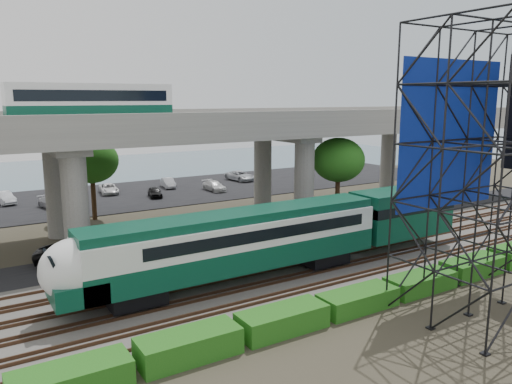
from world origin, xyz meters
TOP-DOWN VIEW (x-y plane):
  - ground at (0.00, 0.00)m, footprint 140.00×140.00m
  - ballast_bed at (0.00, 2.00)m, footprint 90.00×12.00m
  - service_road at (0.00, 10.50)m, footprint 90.00×5.00m
  - parking_lot at (0.00, 34.00)m, footprint 90.00×18.00m
  - harbor_water at (0.00, 56.00)m, footprint 140.00×40.00m
  - rail_tracks at (0.00, 2.00)m, footprint 90.00×9.52m
  - commuter_train at (-0.71, 2.00)m, footprint 29.30×3.06m
  - overpass at (-0.56, 16.00)m, footprint 80.00×12.00m
  - scaffold_tower at (6.94, -7.98)m, footprint 9.36×6.36m
  - hedge_strip at (1.01, -4.30)m, footprint 34.60×1.80m
  - trees at (-4.67, 16.17)m, footprint 40.94×16.94m
  - suv at (-10.42, 11.39)m, footprint 5.90×4.47m
  - parked_cars at (1.17, 33.82)m, footprint 35.42×9.66m

SIDE VIEW (x-z plane):
  - ground at x=0.00m, z-range 0.00..0.00m
  - harbor_water at x=0.00m, z-range 0.00..0.03m
  - service_road at x=0.00m, z-range 0.00..0.08m
  - parking_lot at x=0.00m, z-range 0.00..0.08m
  - ballast_bed at x=0.00m, z-range 0.00..0.20m
  - rail_tracks at x=0.00m, z-range 0.20..0.36m
  - hedge_strip at x=1.01m, z-range -0.04..1.16m
  - parked_cars at x=1.17m, z-range 0.04..1.35m
  - suv at x=-10.42m, z-range 0.08..1.57m
  - commuter_train at x=-0.71m, z-range 0.73..5.03m
  - trees at x=-4.67m, z-range 1.73..9.42m
  - scaffold_tower at x=6.94m, z-range -0.03..14.97m
  - overpass at x=-0.56m, z-range 2.01..14.41m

